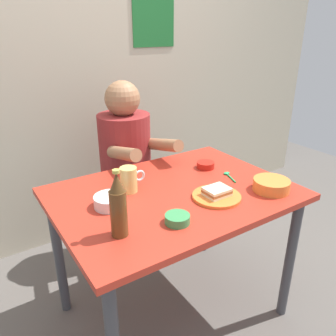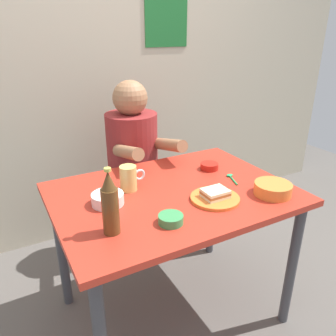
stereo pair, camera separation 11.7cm
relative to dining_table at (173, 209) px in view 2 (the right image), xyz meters
name	(u,v)px [view 2 (the right image)]	position (x,y,z in m)	size (l,w,h in m)	color
ground_plane	(172,310)	(0.00, 0.00, -0.65)	(6.00, 6.00, 0.00)	#59544F
wall_back	(95,52)	(0.00, 1.05, 0.65)	(4.40, 0.09, 2.60)	#BCB299
dining_table	(173,209)	(0.00, 0.00, 0.00)	(1.10, 0.80, 0.74)	#B72D1E
stool	(135,204)	(0.06, 0.63, -0.30)	(0.34, 0.34, 0.45)	#4C4C51
person_seated	(133,146)	(0.06, 0.62, 0.12)	(0.33, 0.56, 0.72)	maroon
plate_orange	(215,198)	(0.12, -0.16, 0.10)	(0.22, 0.22, 0.01)	orange
sandwich	(215,193)	(0.12, -0.16, 0.13)	(0.11, 0.09, 0.04)	beige
beer_mug	(129,178)	(-0.17, 0.11, 0.15)	(0.13, 0.08, 0.12)	#D1BC66
beer_bottle	(110,204)	(-0.37, -0.18, 0.21)	(0.06, 0.06, 0.26)	#593819
dip_bowl_green	(171,219)	(-0.14, -0.24, 0.11)	(0.10, 0.10, 0.03)	#388C4C
rice_bowl_white	(108,198)	(-0.31, 0.03, 0.12)	(0.14, 0.14, 0.05)	silver
sambal_bowl_red	(209,166)	(0.30, 0.14, 0.11)	(0.10, 0.10, 0.03)	#B21E14
soup_bowl_orange	(273,188)	(0.39, -0.25, 0.12)	(0.17, 0.17, 0.05)	orange
spoon	(231,177)	(0.33, -0.01, 0.10)	(0.06, 0.12, 0.01)	#26A559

